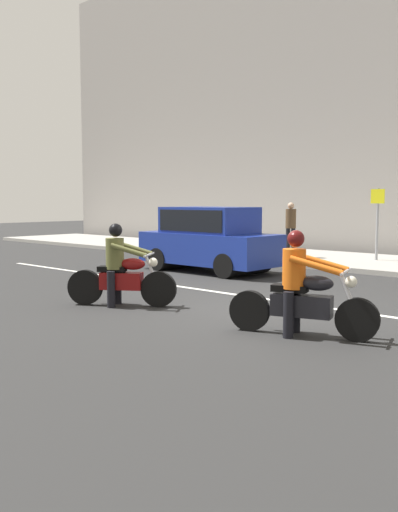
% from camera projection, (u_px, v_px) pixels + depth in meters
% --- Properties ---
extents(ground_plane, '(80.00, 80.00, 0.00)m').
position_uv_depth(ground_plane, '(250.00, 307.00, 10.50)').
color(ground_plane, '#272727').
extents(lane_marking_stripe, '(18.00, 0.14, 0.01)m').
position_uv_depth(lane_marking_stripe, '(241.00, 295.00, 11.77)').
color(lane_marking_stripe, silver).
rests_on(lane_marking_stripe, ground_plane).
extents(motorcycle_with_rider_orange_stripe, '(2.14, 0.94, 1.55)m').
position_uv_depth(motorcycle_with_rider_orange_stripe, '(301.00, 293.00, 8.22)').
color(motorcycle_with_rider_orange_stripe, black).
rests_on(motorcycle_with_rider_orange_stripe, ground_plane).
extents(motorcycle_with_rider_olive, '(1.81, 1.26, 1.55)m').
position_uv_depth(motorcycle_with_rider_olive, '(121.00, 272.00, 10.57)').
color(motorcycle_with_rider_olive, black).
rests_on(motorcycle_with_rider_olive, ground_plane).
extents(parked_hatchback_cobalt_blue, '(3.98, 1.76, 1.80)m').
position_uv_depth(parked_hatchback_cobalt_blue, '(209.00, 238.00, 15.66)').
color(parked_hatchback_cobalt_blue, navy).
rests_on(parked_hatchback_cobalt_blue, ground_plane).
extents(street_sign_post, '(0.44, 0.08, 2.22)m').
position_uv_depth(street_sign_post, '(377.00, 216.00, 17.36)').
color(street_sign_post, gray).
rests_on(street_sign_post, sidewalk_slab).
extents(pedestrian_bystander, '(0.34, 0.34, 1.77)m').
position_uv_depth(pedestrian_bystander, '(291.00, 225.00, 18.32)').
color(pedestrian_bystander, black).
rests_on(pedestrian_bystander, sidewalk_slab).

